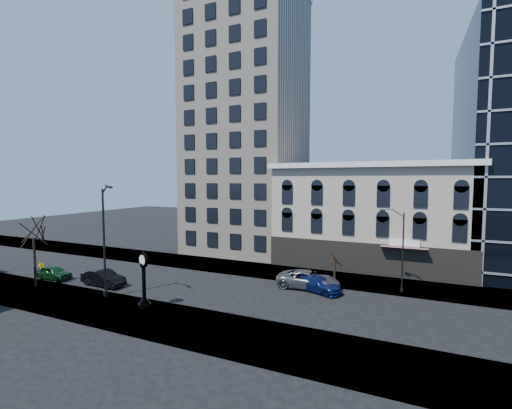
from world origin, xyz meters
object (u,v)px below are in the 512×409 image
at_px(street_clock, 144,282).
at_px(warning_sign, 41,269).
at_px(car_near_a, 54,272).
at_px(car_near_b, 103,278).
at_px(street_lamp_near, 106,211).

xyz_separation_m(street_clock, warning_sign, (-13.65, 0.60, -0.49)).
xyz_separation_m(car_near_a, car_near_b, (6.72, 0.45, 0.09)).
distance_m(car_near_a, car_near_b, 6.73).
relative_size(warning_sign, car_near_b, 0.48).
distance_m(warning_sign, car_near_a, 2.44).
xyz_separation_m(street_lamp_near, warning_sign, (-9.35, 0.30, -6.10)).
distance_m(warning_sign, car_near_b, 6.27).
height_order(street_lamp_near, car_near_a, street_lamp_near).
xyz_separation_m(warning_sign, car_near_b, (5.70, 2.43, -0.91)).
bearing_deg(car_near_b, street_clock, -108.08).
height_order(street_lamp_near, car_near_b, street_lamp_near).
relative_size(street_lamp_near, car_near_a, 2.47).
bearing_deg(warning_sign, car_near_b, 9.02).
xyz_separation_m(street_lamp_near, car_near_a, (-10.36, 2.29, -7.09)).
xyz_separation_m(warning_sign, car_near_a, (-1.02, 1.98, -1.00)).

